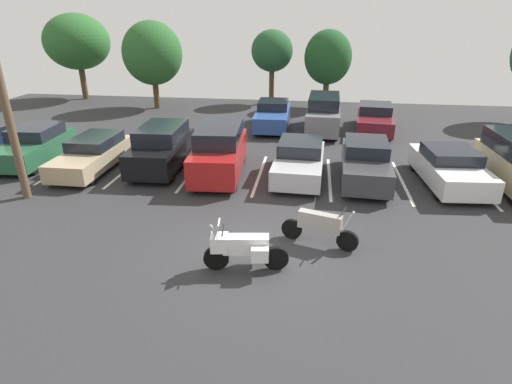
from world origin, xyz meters
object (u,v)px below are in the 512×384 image
at_px(car_black, 161,148).
at_px(car_charcoal, 365,162).
at_px(utility_pole, 2,92).
at_px(car_far_blue, 273,115).
at_px(car_silver, 299,160).
at_px(car_white, 449,167).
at_px(car_far_grey, 323,114).
at_px(car_far_maroon, 374,118).
at_px(car_green, 34,145).
at_px(car_tan, 93,154).
at_px(car_red, 219,151).
at_px(motorcycle_second, 320,226).
at_px(motorcycle_touring, 243,248).

distance_m(car_black, car_charcoal, 8.45).
bearing_deg(utility_pole, car_far_blue, 54.37).
xyz_separation_m(car_silver, car_white, (5.78, 0.03, -0.02)).
height_order(car_white, car_far_grey, car_far_grey).
relative_size(car_silver, car_far_grey, 0.91).
bearing_deg(car_black, car_charcoal, -1.90).
xyz_separation_m(car_silver, car_far_blue, (-1.85, 7.59, 0.03)).
bearing_deg(car_black, car_far_maroon, 37.63).
distance_m(car_green, car_silver, 11.81).
height_order(car_tan, car_charcoal, car_charcoal).
relative_size(car_far_blue, car_far_grey, 0.97).
xyz_separation_m(car_green, utility_pole, (2.09, -3.73, 3.05)).
distance_m(car_red, car_far_grey, 8.53).
relative_size(car_white, car_far_blue, 1.00).
bearing_deg(car_far_blue, car_black, -118.66).
bearing_deg(car_red, motorcycle_second, -52.05).
xyz_separation_m(car_red, car_far_maroon, (7.15, 7.86, -0.28)).
height_order(car_tan, car_far_blue, car_far_blue).
height_order(car_tan, car_silver, car_silver).
relative_size(motorcycle_second, car_charcoal, 0.48).
height_order(car_red, car_charcoal, car_red).
bearing_deg(car_far_grey, car_green, -151.58).
bearing_deg(car_far_grey, car_black, -134.38).
relative_size(car_silver, car_charcoal, 0.93).
relative_size(motorcycle_second, car_tan, 0.47).
bearing_deg(car_tan, motorcycle_touring, -41.24).
distance_m(car_far_grey, car_far_maroon, 2.92).
xyz_separation_m(car_silver, utility_pole, (-9.72, -3.40, 3.09)).
distance_m(car_red, car_far_blue, 7.82).
height_order(motorcycle_second, car_white, car_white).
relative_size(car_far_blue, utility_pole, 0.63).
bearing_deg(car_red, car_silver, 1.71).
height_order(motorcycle_second, car_silver, car_silver).
bearing_deg(car_red, car_green, 177.10).
height_order(car_silver, car_far_blue, car_far_blue).
distance_m(motorcycle_touring, car_red, 7.09).
relative_size(car_far_grey, car_far_maroon, 0.98).
height_order(car_silver, car_far_maroon, car_far_maroon).
relative_size(motorcycle_second, car_far_blue, 0.48).
bearing_deg(car_green, car_charcoal, -1.46).
height_order(motorcycle_touring, car_tan, motorcycle_touring).
bearing_deg(car_red, motorcycle_touring, -72.80).
height_order(car_black, car_silver, car_black).
relative_size(car_red, car_far_grey, 1.02).
height_order(car_silver, car_white, car_silver).
xyz_separation_m(motorcycle_touring, car_far_maroon, (5.06, 14.62, 0.06)).
relative_size(car_silver, car_far_maroon, 0.89).
bearing_deg(car_red, car_white, 0.79).
bearing_deg(car_far_maroon, utility_pole, -140.64).
bearing_deg(car_far_blue, car_red, -100.46).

